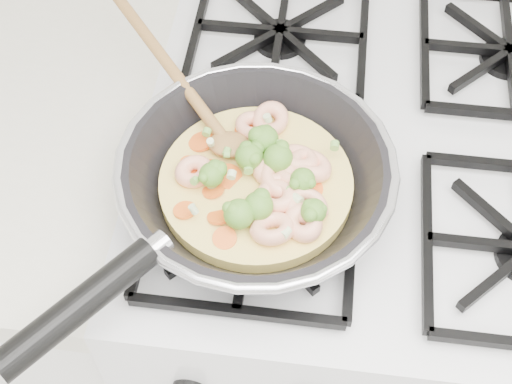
# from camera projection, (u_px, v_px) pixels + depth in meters

# --- Properties ---
(stove) EXTENTS (0.60, 0.60, 0.92)m
(stove) POSITION_uv_depth(u_px,v_px,m) (350.00, 301.00, 1.23)
(stove) COLOR silver
(stove) RESTS_ON ground
(skillet) EXTENTS (0.38, 0.51, 0.10)m
(skillet) POSITION_uv_depth(u_px,v_px,m) (254.00, 179.00, 0.76)
(skillet) COLOR black
(skillet) RESTS_ON stove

